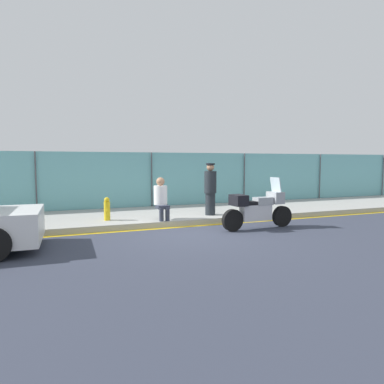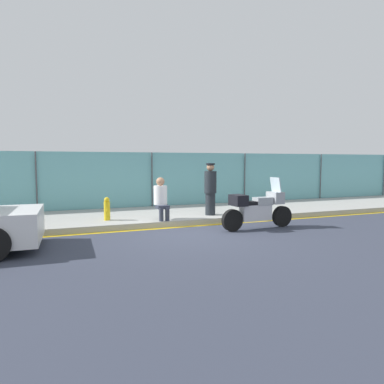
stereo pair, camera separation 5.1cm
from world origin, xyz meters
name	(u,v)px [view 2 (the right image)]	position (x,y,z in m)	size (l,w,h in m)	color
ground_plane	(195,233)	(0.00, 0.00, 0.00)	(120.00, 120.00, 0.00)	#333847
sidewalk	(165,215)	(0.00, 2.77, 0.09)	(30.46, 3.51, 0.17)	#9E9E99
curb_paint_stripe	(183,227)	(0.00, 0.93, 0.00)	(30.46, 0.18, 0.01)	gold
storefront_fence	(151,182)	(0.00, 4.62, 1.13)	(28.93, 0.17, 2.27)	#6BB2B7
motorcycle	(257,209)	(1.87, -0.11, 0.58)	(2.30, 0.57, 1.46)	black
officer_standing	(210,189)	(1.23, 1.73, 1.03)	(0.40, 0.40, 1.69)	#1E2328
person_seated_on_curb	(161,196)	(-0.51, 1.47, 0.86)	(0.41, 0.67, 1.27)	#2D3342
fire_hydrant	(107,209)	(-2.05, 1.89, 0.51)	(0.18, 0.23, 0.69)	gold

